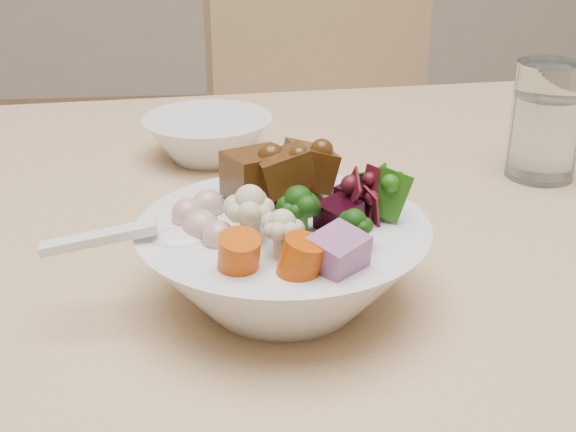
{
  "coord_description": "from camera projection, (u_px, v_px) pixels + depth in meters",
  "views": [
    {
      "loc": [
        -0.1,
        -0.52,
        1.0
      ],
      "look_at": [
        -0.05,
        -0.03,
        0.77
      ],
      "focal_mm": 50.0,
      "sensor_mm": 36.0,
      "label": 1
    }
  ],
  "objects": [
    {
      "name": "dining_table",
      "position": [
        545.0,
        285.0,
        0.73
      ],
      "size": [
        1.57,
        0.96,
        0.71
      ],
      "rotation": [
        0.0,
        0.0,
        0.08
      ],
      "color": "#D5B17D",
      "rests_on": "ground"
    },
    {
      "name": "chair_far",
      "position": [
        355.0,
        139.0,
        1.4
      ],
      "size": [
        0.56,
        0.56,
        0.96
      ],
      "rotation": [
        0.0,
        0.0,
        0.35
      ],
      "color": "tan",
      "rests_on": "ground"
    },
    {
      "name": "food_bowl",
      "position": [
        285.0,
        257.0,
        0.55
      ],
      "size": [
        0.2,
        0.2,
        0.11
      ],
      "color": "silver",
      "rests_on": "dining_table"
    },
    {
      "name": "soup_spoon",
      "position": [
        159.0,
        240.0,
        0.52
      ],
      "size": [
        0.11,
        0.03,
        0.02
      ],
      "rotation": [
        0.0,
        0.0,
        0.05
      ],
      "color": "silver",
      "rests_on": "food_bowl"
    },
    {
      "name": "water_glass",
      "position": [
        545.0,
        126.0,
        0.76
      ],
      "size": [
        0.07,
        0.07,
        0.11
      ],
      "color": "silver",
      "rests_on": "dining_table"
    },
    {
      "name": "side_bowl",
      "position": [
        208.0,
        138.0,
        0.82
      ],
      "size": [
        0.13,
        0.13,
        0.04
      ],
      "primitive_type": null,
      "color": "silver",
      "rests_on": "dining_table"
    }
  ]
}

